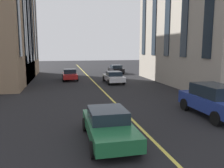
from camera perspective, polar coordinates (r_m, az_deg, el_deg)
name	(u,v)px	position (r m, az deg, el deg)	size (l,w,h in m)	color
lane_centre_line	(108,96)	(19.34, -0.94, -3.02)	(80.00, 0.16, 0.01)	#D8C64C
car_red_parked_a	(70,75)	(29.70, -10.45, 2.33)	(3.90, 1.89, 1.40)	#B21E1E
car_blue_near	(214,100)	(14.76, 24.00, -3.67)	(4.70, 2.14, 1.88)	navy
car_black_parked_b	(116,69)	(37.31, 1.00, 3.76)	(4.40, 1.95, 1.37)	black
car_white_trailing	(114,77)	(26.72, 0.39, 1.77)	(4.40, 1.95, 1.37)	silver
car_green_mid	(108,125)	(10.03, -0.91, -10.13)	(4.40, 1.95, 1.37)	#1E6038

